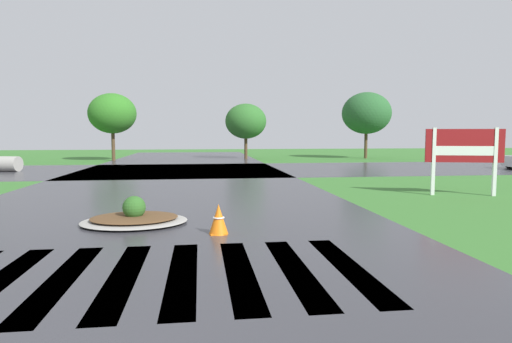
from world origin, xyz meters
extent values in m
cube|color=#35353A|center=(0.00, 10.00, 0.00)|extent=(11.98, 80.00, 0.01)
cube|color=#35353A|center=(0.00, 24.00, 0.00)|extent=(90.00, 10.79, 0.01)
cube|color=white|center=(-0.90, 4.20, 0.00)|extent=(0.45, 3.60, 0.01)
cube|color=white|center=(0.00, 4.20, 0.00)|extent=(0.45, 3.60, 0.01)
cube|color=white|center=(0.90, 4.20, 0.00)|extent=(0.45, 3.60, 0.01)
cube|color=white|center=(1.80, 4.20, 0.00)|extent=(0.45, 3.60, 0.01)
cube|color=white|center=(2.70, 4.20, 0.00)|extent=(0.45, 3.60, 0.01)
cube|color=white|center=(3.60, 4.20, 0.00)|extent=(0.45, 3.60, 0.01)
cube|color=white|center=(11.52, 11.49, 1.21)|extent=(0.15, 0.15, 2.42)
cube|color=white|center=(9.51, 12.02, 1.21)|extent=(0.15, 0.15, 2.42)
cube|color=maroon|center=(10.51, 11.76, 1.78)|extent=(2.60, 0.76, 1.19)
cube|color=white|center=(10.51, 11.76, 1.60)|extent=(1.99, 0.60, 0.33)
ellipsoid|color=#9E9B93|center=(-0.42, 8.25, 0.06)|extent=(2.57, 2.12, 0.12)
ellipsoid|color=brown|center=(-0.42, 8.25, 0.15)|extent=(2.11, 1.73, 0.10)
sphere|color=#2D6023|center=(-0.42, 8.25, 0.40)|extent=(0.56, 0.56, 0.56)
cylinder|color=black|center=(20.84, 22.73, 0.32)|extent=(0.66, 0.29, 0.64)
cylinder|color=#9E9B93|center=(-10.09, 24.44, 0.45)|extent=(1.82, 1.29, 0.89)
cone|color=orange|center=(1.58, 6.86, 0.33)|extent=(0.43, 0.43, 0.67)
torus|color=white|center=(1.58, 6.86, 0.37)|extent=(0.26, 0.26, 0.04)
cube|color=orange|center=(1.58, 6.86, 0.01)|extent=(0.36, 0.36, 0.03)
cylinder|color=#4C3823|center=(-5.83, 34.21, 1.26)|extent=(0.28, 0.28, 2.52)
ellipsoid|color=#307622|center=(-5.83, 34.21, 3.86)|extent=(3.83, 3.83, 3.25)
cylinder|color=#4C3823|center=(5.25, 35.60, 1.02)|extent=(0.28, 0.28, 2.04)
ellipsoid|color=#2E6829|center=(5.25, 35.60, 3.31)|extent=(3.61, 3.61, 3.07)
cylinder|color=#4C3823|center=(16.01, 34.82, 1.26)|extent=(0.28, 0.28, 2.52)
ellipsoid|color=#285C2D|center=(16.01, 34.82, 4.05)|extent=(4.35, 4.35, 3.70)
camera|label=1|loc=(1.19, -2.53, 2.19)|focal=30.42mm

